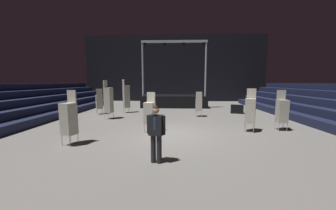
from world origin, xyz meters
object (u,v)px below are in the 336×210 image
Objects in this scene: chair_stack_rear_left at (250,110)px; stage_riser at (174,100)px; chair_stack_rear_right at (108,100)px; chair_stack_rear_centre at (150,112)px; chair_stack_front_left at (99,101)px; chair_stack_front_right at (69,118)px; man_with_tie at (156,131)px; chair_stack_mid_right at (199,104)px; chair_stack_mid_left at (126,96)px; chair_stack_mid_centre at (282,110)px; equipment_road_case at (237,109)px.

stage_riser is at bearing -42.27° from chair_stack_rear_left.
chair_stack_rear_centre is at bearing 56.82° from chair_stack_rear_right.
chair_stack_front_left is 0.92× the size of chair_stack_front_right.
chair_stack_rear_centre is at bearing -126.81° from chair_stack_front_right.
man_with_tie is 3.70m from chair_stack_front_right.
man_with_tie is 0.90× the size of chair_stack_front_left.
chair_stack_mid_right is (1.74, -5.07, 0.19)m from stage_riser.
chair_stack_mid_left is at bearing -73.18° from chair_stack_front_right.
stage_riser reaches higher than man_with_tie.
chair_stack_mid_centre reaches higher than chair_stack_rear_centre.
chair_stack_front_left is at bearing -100.39° from chair_stack_mid_left.
chair_stack_front_right is at bearing -125.22° from chair_stack_mid_right.
stage_riser is 5.37m from chair_stack_mid_right.
chair_stack_rear_left is (-1.64, -0.30, 0.04)m from chair_stack_mid_centre.
equipment_road_case is (8.94, 2.56, -0.92)m from chair_stack_rear_right.
chair_stack_rear_centre is at bearing -7.67° from chair_stack_mid_left.
chair_stack_rear_left is at bearing -101.92° from equipment_road_case.
equipment_road_case is at bearing -120.76° from chair_stack_rear_centre.
chair_stack_mid_centre is 0.96× the size of chair_stack_rear_left.
chair_stack_rear_left is at bearing -145.44° from chair_stack_front_right.
chair_stack_mid_left reaches higher than chair_stack_rear_centre.
chair_stack_mid_right is at bearing -108.81° from chair_stack_rear_centre.
man_with_tie is at bearing 66.93° from chair_stack_rear_left.
chair_stack_rear_left is 2.28× the size of equipment_road_case.
chair_stack_mid_right is at bearing 111.85° from chair_stack_rear_right.
chair_stack_rear_left reaches higher than equipment_road_case.
chair_stack_front_right is 7.45m from chair_stack_mid_left.
chair_stack_rear_right is at bearing -29.59° from chair_stack_rear_centre.
chair_stack_front_right reaches higher than chair_stack_mid_centre.
equipment_road_case is (1.13, 5.35, -0.71)m from chair_stack_rear_left.
chair_stack_front_left is at bearing -141.02° from stage_riser.
stage_riser is 3.56× the size of chair_stack_mid_right.
chair_stack_rear_left is (1.95, -3.82, 0.17)m from chair_stack_mid_right.
chair_stack_rear_right is (-4.12, -6.10, 0.57)m from stage_riser.
chair_stack_front_left reaches higher than chair_stack_mid_right.
chair_stack_front_right is (1.64, -6.70, 0.08)m from chair_stack_front_left.
chair_stack_mid_right is at bearing -91.46° from man_with_tie.
chair_stack_mid_centre is at bearing -159.31° from chair_stack_rear_centre.
chair_stack_mid_left reaches higher than chair_stack_front_right.
chair_stack_mid_left is at bearing 172.64° from chair_stack_mid_right.
stage_riser is 6.76× the size of equipment_road_case.
chair_stack_front_left and chair_stack_rear_centre have the same top height.
chair_stack_mid_right is (2.14, 7.47, -0.09)m from man_with_tie.
chair_stack_rear_left is 8.30m from chair_stack_rear_right.
chair_stack_mid_right is 0.83× the size of chair_stack_rear_left.
man_with_tie is 0.66× the size of chair_stack_mid_left.
chair_stack_rear_centre is (-0.66, 3.36, -0.01)m from man_with_tie.
chair_stack_mid_right is at bearing -71.09° from stage_riser.
chair_stack_rear_left is (7.32, -5.24, -0.25)m from chair_stack_mid_left.
chair_stack_mid_left is at bearing -10.37° from chair_stack_rear_left.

